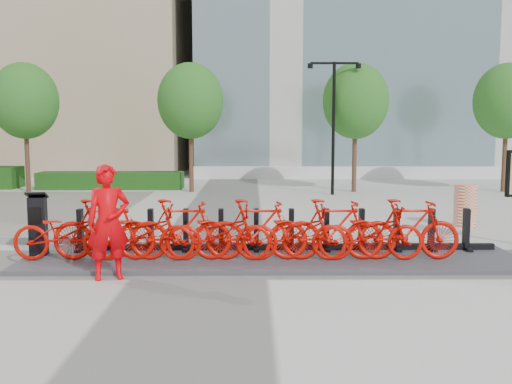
{
  "coord_description": "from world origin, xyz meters",
  "views": [
    {
      "loc": [
        0.91,
        -10.66,
        2.6
      ],
      "look_at": [
        1.0,
        1.5,
        1.2
      ],
      "focal_mm": 40.0,
      "sensor_mm": 36.0,
      "label": 1
    }
  ],
  "objects_px": {
    "bike_0": "(66,233)",
    "kiosk": "(38,224)",
    "construction_barrel": "(465,206)",
    "worker_red": "(108,222)"
  },
  "relations": [
    {
      "from": "bike_0",
      "to": "kiosk",
      "type": "xyz_separation_m",
      "value": [
        -0.7,
        0.48,
        0.08
      ]
    },
    {
      "from": "construction_barrel",
      "to": "kiosk",
      "type": "bearing_deg",
      "value": -160.07
    },
    {
      "from": "bike_0",
      "to": "construction_barrel",
      "type": "height_order",
      "value": "bike_0"
    },
    {
      "from": "bike_0",
      "to": "worker_red",
      "type": "bearing_deg",
      "value": -134.24
    },
    {
      "from": "worker_red",
      "to": "construction_barrel",
      "type": "xyz_separation_m",
      "value": [
        7.99,
        5.06,
        -0.43
      ]
    },
    {
      "from": "bike_0",
      "to": "construction_barrel",
      "type": "distance_m",
      "value": 9.91
    },
    {
      "from": "kiosk",
      "to": "worker_red",
      "type": "bearing_deg",
      "value": -47.87
    },
    {
      "from": "kiosk",
      "to": "construction_barrel",
      "type": "distance_m",
      "value": 10.38
    },
    {
      "from": "bike_0",
      "to": "kiosk",
      "type": "distance_m",
      "value": 0.85
    },
    {
      "from": "bike_0",
      "to": "construction_barrel",
      "type": "bearing_deg",
      "value": -66.1
    }
  ]
}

